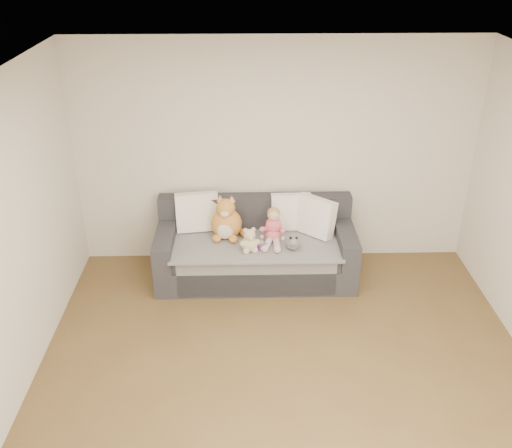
{
  "coord_description": "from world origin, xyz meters",
  "views": [
    {
      "loc": [
        -0.36,
        -3.51,
        3.57
      ],
      "look_at": [
        -0.23,
        1.87,
        0.75
      ],
      "focal_mm": 40.0,
      "sensor_mm": 36.0,
      "label": 1
    }
  ],
  "objects_px": {
    "plush_cat": "(226,222)",
    "teddy_bear": "(250,242)",
    "sofa": "(256,251)",
    "toddler": "(273,228)",
    "sippy_cup": "(262,245)"
  },
  "relations": [
    {
      "from": "plush_cat",
      "to": "teddy_bear",
      "type": "relative_size",
      "value": 1.86
    },
    {
      "from": "sofa",
      "to": "toddler",
      "type": "xyz_separation_m",
      "value": [
        0.19,
        -0.07,
        0.33
      ]
    },
    {
      "from": "teddy_bear",
      "to": "sippy_cup",
      "type": "bearing_deg",
      "value": -3.71
    },
    {
      "from": "sofa",
      "to": "plush_cat",
      "type": "distance_m",
      "value": 0.48
    },
    {
      "from": "sippy_cup",
      "to": "plush_cat",
      "type": "bearing_deg",
      "value": 141.17
    },
    {
      "from": "toddler",
      "to": "sippy_cup",
      "type": "bearing_deg",
      "value": -116.63
    },
    {
      "from": "teddy_bear",
      "to": "plush_cat",
      "type": "bearing_deg",
      "value": 115.73
    },
    {
      "from": "teddy_bear",
      "to": "sofa",
      "type": "bearing_deg",
      "value": 64.17
    },
    {
      "from": "sofa",
      "to": "teddy_bear",
      "type": "height_order",
      "value": "sofa"
    },
    {
      "from": "toddler",
      "to": "sofa",
      "type": "bearing_deg",
      "value": 166.75
    },
    {
      "from": "plush_cat",
      "to": "toddler",
      "type": "bearing_deg",
      "value": -6.19
    },
    {
      "from": "plush_cat",
      "to": "sippy_cup",
      "type": "bearing_deg",
      "value": -32.45
    },
    {
      "from": "sofa",
      "to": "plush_cat",
      "type": "bearing_deg",
      "value": 172.95
    },
    {
      "from": "plush_cat",
      "to": "sofa",
      "type": "bearing_deg",
      "value": -0.68
    },
    {
      "from": "sofa",
      "to": "teddy_bear",
      "type": "xyz_separation_m",
      "value": [
        -0.07,
        -0.29,
        0.28
      ]
    }
  ]
}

